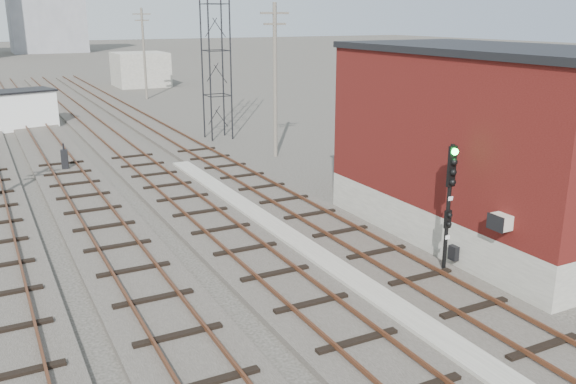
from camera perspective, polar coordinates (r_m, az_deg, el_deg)
ground at (r=65.79m, az=-19.03°, el=8.10°), size 320.00×320.00×0.00m
track_right at (r=45.92m, az=-11.83°, el=5.61°), size 3.20×90.00×0.39m
track_mid_right at (r=45.05m, az=-16.74°, el=5.07°), size 3.20×90.00×0.39m
track_mid_left at (r=44.51m, az=-21.79°, el=4.46°), size 3.20×90.00×0.39m
platform_curb at (r=22.61m, az=0.87°, el=-4.92°), size 0.90×28.00×0.26m
brick_building at (r=24.19m, az=18.07°, el=4.32°), size 6.54×12.20×7.22m
lattice_tower at (r=42.32m, az=-6.84°, el=15.04°), size 1.60×1.60×15.00m
utility_pole_right_a at (r=36.45m, az=-1.22°, el=10.72°), size 1.80×0.24×9.00m
utility_pole_right_b at (r=64.68m, az=-13.33°, el=12.70°), size 1.80×0.24×9.00m
shed_right at (r=77.09m, az=-13.64°, el=11.09°), size 6.00×6.00×4.00m
signal_mast at (r=20.20m, az=14.88°, el=-0.58°), size 0.40×0.42×4.40m
switch_stand at (r=35.46m, az=-20.17°, el=2.87°), size 0.41×0.41×1.49m
site_trailer at (r=50.44m, az=-24.81°, el=6.95°), size 7.40×4.70×2.89m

